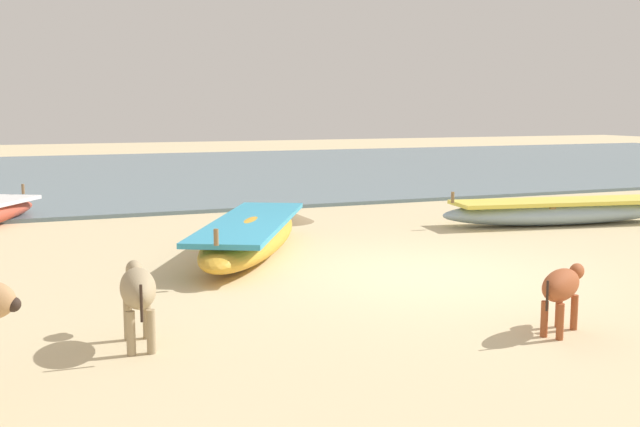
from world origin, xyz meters
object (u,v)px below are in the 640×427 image
object	(u,v)px
calf_near_rust	(562,287)
calf_far_dun	(138,290)
fishing_boat_1	(558,211)
fishing_boat_0	(251,235)

from	to	relation	value
calf_near_rust	calf_far_dun	distance (m)	3.97
fishing_boat_1	calf_near_rust	world-z (taller)	fishing_boat_1
fishing_boat_1	calf_far_dun	xyz separation A→B (m)	(-8.31, -4.33, 0.26)
fishing_boat_1	calf_near_rust	xyz separation A→B (m)	(-4.50, -5.46, 0.19)
fishing_boat_0	calf_near_rust	size ratio (longest dim) A/B	5.13
fishing_boat_0	fishing_boat_1	xyz separation A→B (m)	(6.11, 0.57, -0.03)
fishing_boat_0	fishing_boat_1	size ratio (longest dim) A/B	0.98
calf_far_dun	fishing_boat_0	bearing A→B (deg)	-25.50
fishing_boat_1	calf_far_dun	world-z (taller)	calf_far_dun
fishing_boat_1	calf_near_rust	bearing A→B (deg)	59.99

